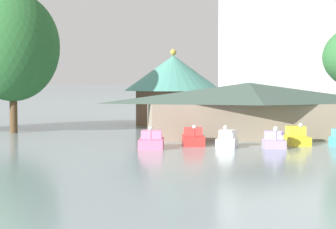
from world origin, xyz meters
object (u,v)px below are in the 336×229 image
(pedal_boat_lavender, at_px, (274,141))
(pedal_boat_pink, at_px, (151,141))
(boathouse, at_px, (249,109))
(green_roof_pavilion, at_px, (173,86))
(shoreline_tree_mid, at_px, (13,47))
(pedal_boat_white, at_px, (227,140))
(pedal_boat_yellow, at_px, (297,137))
(background_building_block, at_px, (326,40))
(pedal_boat_red, at_px, (193,138))

(pedal_boat_lavender, bearing_deg, pedal_boat_pink, -85.63)
(boathouse, height_order, green_roof_pavilion, green_roof_pavilion)
(boathouse, height_order, shoreline_tree_mid, shoreline_tree_mid)
(pedal_boat_white, xyz_separation_m, pedal_boat_yellow, (5.48, 1.17, 0.05))
(green_roof_pavilion, bearing_deg, background_building_block, 49.57)
(pedal_boat_red, bearing_deg, boathouse, 138.10)
(pedal_boat_pink, relative_size, pedal_boat_red, 1.12)
(pedal_boat_pink, distance_m, background_building_block, 67.03)
(pedal_boat_white, bearing_deg, green_roof_pavilion, -157.53)
(pedal_boat_white, distance_m, pedal_boat_yellow, 5.60)
(pedal_boat_yellow, relative_size, green_roof_pavilion, 0.26)
(pedal_boat_red, relative_size, boathouse, 0.16)
(pedal_boat_pink, xyz_separation_m, pedal_boat_yellow, (10.95, 1.33, 0.05))
(background_building_block, bearing_deg, pedal_boat_yellow, -111.73)
(pedal_boat_red, bearing_deg, green_roof_pavilion, -177.69)
(pedal_boat_pink, xyz_separation_m, pedal_boat_red, (3.20, 1.63, 0.02))
(pedal_boat_lavender, bearing_deg, green_roof_pavilion, -160.16)
(boathouse, bearing_deg, green_roof_pavilion, 107.13)
(pedal_boat_yellow, relative_size, background_building_block, 0.08)
(green_roof_pavilion, bearing_deg, boathouse, -72.87)
(green_roof_pavilion, xyz_separation_m, shoreline_tree_mid, (-15.64, -8.84, 3.61))
(boathouse, distance_m, green_roof_pavilion, 16.52)
(pedal_boat_pink, distance_m, pedal_boat_lavender, 8.74)
(pedal_boat_pink, distance_m, pedal_boat_yellow, 11.03)
(pedal_boat_lavender, xyz_separation_m, green_roof_pavilion, (-4.99, 23.06, 3.81))
(pedal_boat_white, bearing_deg, pedal_boat_pink, -70.18)
(pedal_boat_pink, height_order, pedal_boat_red, pedal_boat_pink)
(pedal_boat_white, height_order, pedal_boat_lavender, pedal_boat_white)
(pedal_boat_red, distance_m, background_building_block, 64.08)
(pedal_boat_pink, distance_m, boathouse, 11.16)
(pedal_boat_red, distance_m, shoreline_tree_mid, 20.70)
(pedal_boat_red, xyz_separation_m, boathouse, (5.37, 5.25, 1.92))
(shoreline_tree_mid, xyz_separation_m, background_building_block, (45.08, 43.40, 4.00))
(pedal_boat_red, xyz_separation_m, pedal_boat_lavender, (5.53, -2.13, -0.04))
(shoreline_tree_mid, bearing_deg, pedal_boat_yellow, -28.46)
(pedal_boat_pink, relative_size, pedal_boat_white, 1.21)
(pedal_boat_white, height_order, shoreline_tree_mid, shoreline_tree_mid)
(pedal_boat_pink, height_order, boathouse, boathouse)
(pedal_boat_white, height_order, boathouse, boathouse)
(pedal_boat_pink, xyz_separation_m, boathouse, (8.57, 6.88, 1.94))
(pedal_boat_yellow, bearing_deg, pedal_boat_lavender, -47.71)
(pedal_boat_red, height_order, boathouse, boathouse)
(pedal_boat_lavender, bearing_deg, pedal_boat_white, -93.90)
(pedal_boat_white, height_order, green_roof_pavilion, green_roof_pavilion)
(background_building_block, bearing_deg, pedal_boat_lavender, -113.00)
(pedal_boat_lavender, bearing_deg, pedal_boat_red, -103.42)
(pedal_boat_pink, height_order, pedal_boat_yellow, pedal_boat_yellow)
(boathouse, bearing_deg, background_building_block, 63.90)
(shoreline_tree_mid, bearing_deg, pedal_boat_lavender, -34.57)
(shoreline_tree_mid, bearing_deg, green_roof_pavilion, 29.49)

